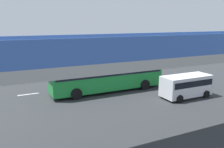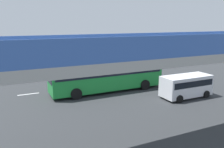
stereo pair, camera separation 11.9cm
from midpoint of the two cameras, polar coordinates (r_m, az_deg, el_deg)
ground at (r=23.46m, az=-4.21°, el=-4.52°), size 80.00×80.00×0.00m
city_bus at (r=23.54m, az=-0.98°, el=0.31°), size 11.54×2.85×3.15m
parked_van at (r=22.80m, az=17.74°, el=-2.52°), size 4.80×2.17×2.05m
traffic_sign at (r=28.86m, az=3.86°, el=2.58°), size 0.08×0.60×2.80m
lane_dash_leftmost at (r=27.97m, az=5.63°, el=-1.73°), size 2.00×0.20×0.01m
lane_dash_left at (r=26.19m, az=-1.91°, el=-2.66°), size 2.00×0.20×0.01m
lane_dash_centre at (r=24.94m, az=-10.39°, el=-3.66°), size 2.00×0.20×0.01m
lane_dash_right at (r=24.28m, az=-19.56°, el=-4.64°), size 2.00×0.20×0.01m
pedestrian_overpass at (r=13.18m, az=12.67°, el=2.17°), size 26.29×2.60×6.26m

